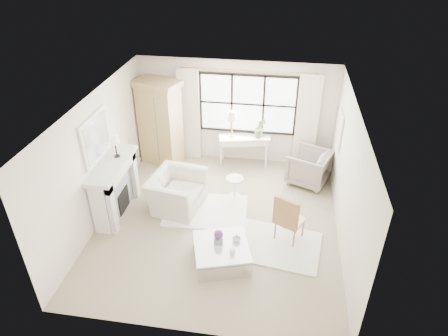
{
  "coord_description": "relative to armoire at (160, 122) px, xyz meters",
  "views": [
    {
      "loc": [
        1.15,
        -6.6,
        5.51
      ],
      "look_at": [
        0.09,
        0.2,
        1.24
      ],
      "focal_mm": 32.0,
      "sensor_mm": 36.0,
      "label": 1
    }
  ],
  "objects": [
    {
      "name": "orchid_plant",
      "position": [
        2.54,
        0.2,
        -0.07
      ],
      "size": [
        0.31,
        0.25,
        0.53
      ],
      "primitive_type": "imported",
      "rotation": [
        0.0,
        0.0,
        0.06
      ],
      "color": "#4F6845",
      "rests_on": "console_table"
    },
    {
      "name": "side_table",
      "position": [
        2.11,
        -1.33,
        -0.81
      ],
      "size": [
        0.4,
        0.4,
        0.51
      ],
      "color": "white",
      "rests_on": "floor"
    },
    {
      "name": "console_lamp",
      "position": [
        1.83,
        0.18,
        0.22
      ],
      "size": [
        0.28,
        0.28,
        0.69
      ],
      "color": "#A7883A",
      "rests_on": "console_table"
    },
    {
      "name": "wall_back",
      "position": [
        1.89,
        0.44,
        0.21
      ],
      "size": [
        5.0,
        0.0,
        5.0
      ],
      "primitive_type": "plane",
      "rotation": [
        1.57,
        0.0,
        0.0
      ],
      "color": "silver",
      "rests_on": "ground"
    },
    {
      "name": "art_canvas",
      "position": [
        4.34,
        -0.61,
        0.41
      ],
      "size": [
        0.01,
        0.52,
        0.72
      ],
      "primitive_type": "cube",
      "color": "#C2AD96",
      "rests_on": "wall_right"
    },
    {
      "name": "floor",
      "position": [
        1.89,
        -2.31,
        -1.14
      ],
      "size": [
        5.5,
        5.5,
        0.0
      ],
      "primitive_type": "plane",
      "color": "tan",
      "rests_on": "ground"
    },
    {
      "name": "armoire",
      "position": [
        0.0,
        0.0,
        0.0
      ],
      "size": [
        1.28,
        1.01,
        2.24
      ],
      "rotation": [
        0.0,
        0.0,
        -0.31
      ],
      "color": "tan",
      "rests_on": "floor"
    },
    {
      "name": "fireplace",
      "position": [
        -0.38,
        -2.31,
        -0.49
      ],
      "size": [
        0.58,
        1.66,
        1.26
      ],
      "color": "silver",
      "rests_on": "ground"
    },
    {
      "name": "pillar_candle",
      "position": [
        2.37,
        -3.62,
        -0.7
      ],
      "size": [
        0.09,
        0.09,
        0.12
      ],
      "primitive_type": "cylinder",
      "color": "white",
      "rests_on": "coffee_table"
    },
    {
      "name": "console_table",
      "position": [
        2.16,
        0.19,
        -0.74
      ],
      "size": [
        1.37,
        0.72,
        0.8
      ],
      "rotation": [
        0.0,
        0.0,
        0.22
      ],
      "color": "white",
      "rests_on": "floor"
    },
    {
      "name": "coffee_table",
      "position": [
        2.14,
        -3.45,
        -0.96
      ],
      "size": [
        1.25,
        1.25,
        0.38
      ],
      "rotation": [
        0.0,
        0.0,
        0.29
      ],
      "color": "silver",
      "rests_on": "floor"
    },
    {
      "name": "planter_flowers",
      "position": [
        2.07,
        -3.37,
        -0.56
      ],
      "size": [
        0.16,
        0.16,
        0.16
      ],
      "primitive_type": "sphere",
      "color": "#5B317C",
      "rests_on": "planter_box"
    },
    {
      "name": "ceiling",
      "position": [
        1.89,
        -2.31,
        1.56
      ],
      "size": [
        5.5,
        5.5,
        0.0
      ],
      "primitive_type": "plane",
      "rotation": [
        3.14,
        0.0,
        0.0
      ],
      "color": "white",
      "rests_on": "ground"
    },
    {
      "name": "window_pane",
      "position": [
        2.19,
        0.42,
        0.46
      ],
      "size": [
        2.4,
        0.02,
        1.5
      ],
      "primitive_type": "cube",
      "color": "white",
      "rests_on": "wall_back"
    },
    {
      "name": "wall_right",
      "position": [
        4.39,
        -2.31,
        0.21
      ],
      "size": [
        0.0,
        5.5,
        5.5
      ],
      "primitive_type": "plane",
      "rotation": [
        1.57,
        0.0,
        -1.57
      ],
      "color": "beige",
      "rests_on": "ground"
    },
    {
      "name": "club_armchair",
      "position": [
        0.88,
        -1.91,
        -0.74
      ],
      "size": [
        1.26,
        1.39,
        0.79
      ],
      "primitive_type": "imported",
      "rotation": [
        0.0,
        0.0,
        1.4
      ],
      "color": "beige",
      "rests_on": "floor"
    },
    {
      "name": "wall_left",
      "position": [
        -0.61,
        -2.31,
        0.21
      ],
      "size": [
        0.0,
        5.5,
        5.5
      ],
      "primitive_type": "plane",
      "rotation": [
        1.57,
        0.0,
        1.57
      ],
      "color": "white",
      "rests_on": "ground"
    },
    {
      "name": "mirror_frame",
      "position": [
        -0.58,
        -2.31,
        0.7
      ],
      "size": [
        0.05,
        1.15,
        0.95
      ],
      "primitive_type": "cube",
      "color": "white",
      "rests_on": "wall_left"
    },
    {
      "name": "rug_left",
      "position": [
        1.55,
        -2.0,
        -1.12
      ],
      "size": [
        1.87,
        1.37,
        0.03
      ],
      "primitive_type": "cube",
      "rotation": [
        0.0,
        0.0,
        0.06
      ],
      "color": "white",
      "rests_on": "floor"
    },
    {
      "name": "mantel_lamp",
      "position": [
        -0.32,
        -2.03,
        0.51
      ],
      "size": [
        0.22,
        0.22,
        0.51
      ],
      "color": "black",
      "rests_on": "fireplace"
    },
    {
      "name": "wall_front",
      "position": [
        1.89,
        -5.06,
        0.21
      ],
      "size": [
        5.0,
        0.0,
        5.0
      ],
      "primitive_type": "plane",
      "rotation": [
        -1.57,
        0.0,
        0.0
      ],
      "color": "silver",
      "rests_on": "ground"
    },
    {
      "name": "art_frame",
      "position": [
        4.36,
        -0.61,
        0.41
      ],
      "size": [
        0.04,
        0.62,
        0.82
      ],
      "primitive_type": "cube",
      "color": "white",
      "rests_on": "wall_right"
    },
    {
      "name": "curtain_rod",
      "position": [
        2.19,
        0.36,
        1.33
      ],
      "size": [
        3.3,
        0.04,
        0.04
      ],
      "primitive_type": "cylinder",
      "rotation": [
        0.0,
        1.57,
        0.0
      ],
      "color": "#B1813D",
      "rests_on": "wall_back"
    },
    {
      "name": "coffee_vase",
      "position": [
        2.4,
        -3.28,
        -0.68
      ],
      "size": [
        0.2,
        0.2,
        0.16
      ],
      "primitive_type": "imported",
      "rotation": [
        0.0,
        0.0,
        -0.31
      ],
      "color": "silver",
      "rests_on": "coffee_table"
    },
    {
      "name": "curtain_left",
      "position": [
        0.69,
        0.34,
        0.1
      ],
      "size": [
        0.55,
        0.1,
        2.47
      ],
      "primitive_type": "cube",
      "color": "silver",
      "rests_on": "ground"
    },
    {
      "name": "window_frame",
      "position": [
        2.19,
        0.41,
        0.46
      ],
      "size": [
        2.5,
        0.04,
        1.5
      ],
      "primitive_type": null,
      "color": "black",
      "rests_on": "wall_back"
    },
    {
      "name": "french_chair",
      "position": [
        3.37,
        -2.64,
        -0.83
      ],
      "size": [
        0.65,
        0.65,
        1.08
      ],
      "rotation": [
        0.0,
        0.0,
        2.67
      ],
      "color": "#A37244",
      "rests_on": "floor"
    },
    {
      "name": "mirror_glass",
      "position": [
        -0.55,
        -2.31,
        0.7
      ],
      "size": [
        0.02,
        1.0,
        0.8
      ],
      "primitive_type": "cube",
      "color": "silver",
      "rests_on": "wall_left"
    },
    {
      "name": "planter_box",
      "position": [
        2.07,
        -3.37,
        -0.7
      ],
      "size": [
        0.18,
        0.18,
        0.12
      ],
      "primitive_type": "cube",
      "rotation": [
        0.0,
        0.0,
        0.12
      ],
      "color": "slate",
      "rests_on": "coffee_table"
    },
    {
      "name": "rug_right",
      "position": [
        3.18,
        -2.88,
        -1.12
      ],
      "size": [
        1.83,
        1.47,
        0.03
      ],
      "primitive_type": "cube",
      "rotation": [
        0.0,
        0.0,
        -0.14
      ],
      "color": "white",
      "rests_on": "floor"
    },
    {
      "name": "curtain_right",
      "position": [
        3.69,
        0.34,
        0.1
      ],
      "size": [
        0.55,
        0.1,
        2.47
      ],
      "primitive_type": "cube",
      "color": "white",
      "rests_on": "ground"
    },
    {
      "name": "wingback_chair",
      "position": [
        3.81,
        -0.45,
        -0.72
      ],
      "size": [
        1.19,
        1.17,
        0.84
      ],
      "primitive_type": "imported",
      "rotation": [
        0.0,
        0.0,
        -1.95
      ],
      "color": "gray",
      "rests_on": "floor"
    }
  ]
}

